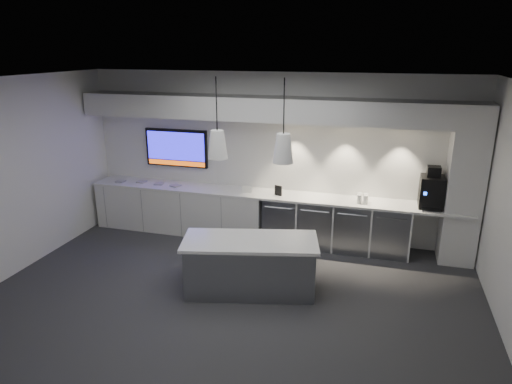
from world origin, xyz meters
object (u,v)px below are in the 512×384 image
(bin, at_px, (193,262))
(island, at_px, (250,265))
(coffee_machine, at_px, (432,190))
(wall_tv, at_px, (176,148))

(bin, bearing_deg, island, -11.32)
(island, distance_m, coffee_machine, 3.25)
(island, xyz_separation_m, bin, (-0.98, 0.20, -0.17))
(island, bearing_deg, wall_tv, 121.10)
(wall_tv, distance_m, bin, 2.62)
(bin, xyz_separation_m, coffee_machine, (3.50, 1.70, 0.94))
(bin, bearing_deg, wall_tv, 120.02)
(wall_tv, height_order, bin, wall_tv)
(wall_tv, distance_m, island, 3.22)
(wall_tv, bearing_deg, bin, -59.98)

